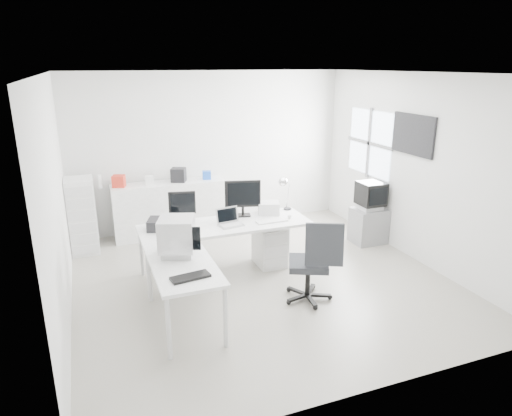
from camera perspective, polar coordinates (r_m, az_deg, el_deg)
name	(u,v)px	position (r m, az deg, el deg)	size (l,w,h in m)	color
floor	(261,279)	(6.51, 0.63, -8.92)	(5.00, 5.00, 0.01)	#B8B3A5
ceiling	(262,73)	(5.83, 0.73, 16.53)	(5.00, 5.00, 0.01)	white
back_wall	(211,151)	(8.34, -5.68, 7.10)	(5.00, 0.02, 2.80)	silver
left_wall	(56,203)	(5.64, -23.68, 0.56)	(0.02, 5.00, 2.80)	silver
right_wall	(416,169)	(7.30, 19.33, 4.67)	(0.02, 5.00, 2.80)	silver
window	(370,143)	(8.18, 14.00, 7.88)	(0.02, 1.20, 1.10)	white
wall_picture	(413,135)	(7.26, 19.05, 8.68)	(0.04, 0.90, 0.60)	black
main_desk	(226,248)	(6.58, -3.78, -5.07)	(2.40, 0.80, 0.75)	white
side_desk	(184,293)	(5.43, -8.99, -10.45)	(0.70, 1.40, 0.75)	white
drawer_pedestal	(270,245)	(6.87, 1.70, -4.70)	(0.40, 0.50, 0.60)	white
inkjet_printer	(163,224)	(6.34, -11.49, -1.98)	(0.41, 0.32, 0.15)	black
lcd_monitor_small	(182,207)	(6.48, -9.20, 0.11)	(0.38, 0.21, 0.47)	black
lcd_monitor_large	(243,198)	(6.69, -1.67, 1.24)	(0.53, 0.21, 0.55)	black
laptop	(231,218)	(6.34, -3.17, -1.28)	(0.33, 0.34, 0.22)	#B7B7BA
white_keyboard	(272,221)	(6.52, 2.01, -1.65)	(0.46, 0.14, 0.02)	white
white_mouse	(290,216)	(6.67, 4.22, -1.04)	(0.06, 0.06, 0.06)	white
laser_printer	(269,208)	(6.86, 1.59, 0.03)	(0.31, 0.27, 0.18)	beige
desk_lamp	(288,194)	(7.02, 3.99, 1.74)	(0.16, 0.16, 0.49)	silver
crt_monitor	(177,237)	(5.41, -9.86, -3.64)	(0.39, 0.39, 0.45)	#B7B7BA
black_keyboard	(190,277)	(4.91, -8.21, -8.53)	(0.42, 0.17, 0.03)	black
office_chair	(308,260)	(5.82, 6.58, -6.46)	(0.63, 0.63, 1.09)	#2A2C2F
tv_cabinet	(368,226)	(7.94, 13.88, -2.14)	(0.54, 0.44, 0.59)	slate
crt_tv	(371,196)	(7.79, 14.16, 1.46)	(0.50, 0.48, 0.45)	black
sideboard	(169,209)	(8.14, -10.82, -0.11)	(1.90, 0.48, 0.95)	white
clutter_box_a	(119,181)	(7.90, -16.78, 3.23)	(0.20, 0.17, 0.20)	red
clutter_box_b	(149,180)	(7.95, -13.17, 3.42)	(0.14, 0.12, 0.14)	white
clutter_box_c	(179,175)	(8.02, -9.66, 4.10)	(0.24, 0.22, 0.24)	black
clutter_box_d	(207,175)	(8.14, -6.19, 4.11)	(0.15, 0.13, 0.15)	blue
clutter_bottle	(100,181)	(7.92, -18.97, 3.15)	(0.07, 0.07, 0.22)	white
filing_cabinet	(82,216)	(7.73, -20.89, -0.92)	(0.42, 0.51, 1.21)	white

